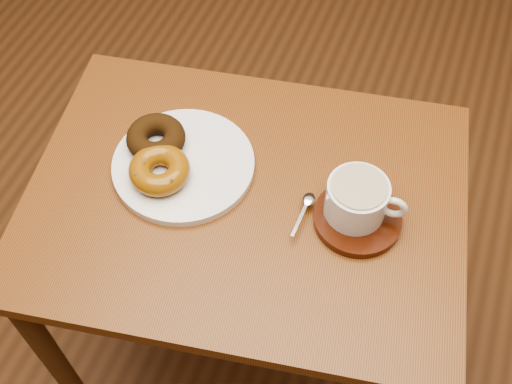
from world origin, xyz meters
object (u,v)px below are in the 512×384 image
(donut_plate, at_px, (184,165))
(saucer, at_px, (357,218))
(coffee_cup, at_px, (358,199))
(cafe_table, at_px, (246,230))

(donut_plate, bearing_deg, saucer, -0.30)
(donut_plate, xyz_separation_m, coffee_cup, (0.31, 0.01, 0.04))
(cafe_table, relative_size, donut_plate, 3.32)
(cafe_table, distance_m, saucer, 0.23)
(donut_plate, relative_size, coffee_cup, 1.87)
(cafe_table, relative_size, saucer, 5.66)
(coffee_cup, bearing_deg, cafe_table, -175.00)
(cafe_table, height_order, coffee_cup, coffee_cup)
(cafe_table, xyz_separation_m, donut_plate, (-0.12, 0.02, 0.12))
(donut_plate, bearing_deg, coffee_cup, 1.09)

